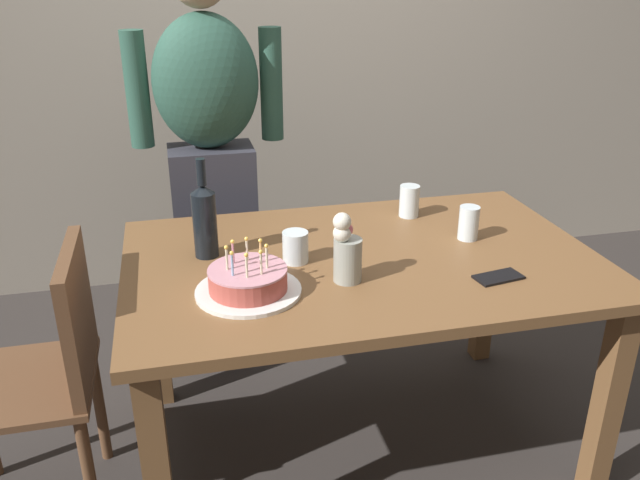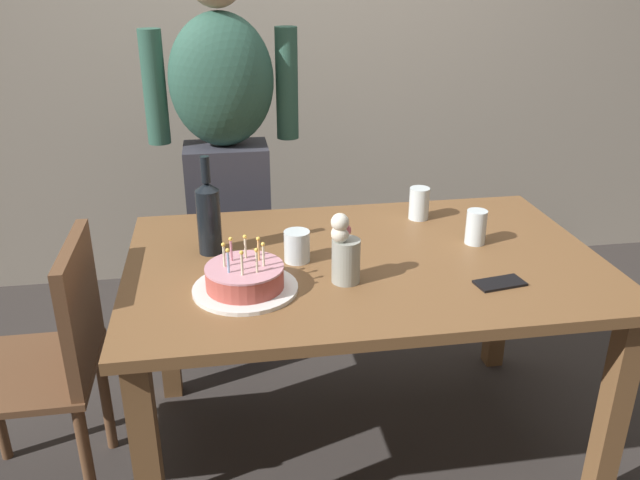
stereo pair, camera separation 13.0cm
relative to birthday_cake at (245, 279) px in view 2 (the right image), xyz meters
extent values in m
plane|color=#332D2B|center=(0.39, 0.16, -0.78)|extent=(10.00, 10.00, 0.00)
cube|color=#9E9384|center=(0.39, 1.71, 0.52)|extent=(5.20, 0.10, 2.60)
cube|color=brown|center=(0.39, 0.16, -0.05)|extent=(1.50, 0.96, 0.03)
cube|color=brown|center=(-0.29, -0.25, -0.42)|extent=(0.07, 0.07, 0.70)
cube|color=brown|center=(1.07, -0.25, -0.42)|extent=(0.07, 0.07, 0.70)
cube|color=brown|center=(-0.29, 0.57, -0.42)|extent=(0.07, 0.07, 0.70)
cube|color=brown|center=(1.07, 0.57, -0.42)|extent=(0.07, 0.07, 0.70)
cylinder|color=white|center=(0.00, 0.00, -0.03)|extent=(0.30, 0.30, 0.01)
cylinder|color=#B24C42|center=(0.00, 0.00, 0.01)|extent=(0.22, 0.22, 0.06)
cylinder|color=#D18E9E|center=(0.00, 0.00, 0.04)|extent=(0.22, 0.22, 0.01)
cylinder|color=beige|center=(0.01, 0.05, 0.07)|extent=(0.01, 0.01, 0.06)
sphere|color=#F9C64C|center=(0.01, 0.05, 0.11)|extent=(0.01, 0.01, 0.01)
cylinder|color=pink|center=(-0.03, 0.04, 0.07)|extent=(0.01, 0.01, 0.06)
sphere|color=#F9C64C|center=(-0.03, 0.04, 0.11)|extent=(0.01, 0.01, 0.01)
cylinder|color=beige|center=(-0.05, 0.01, 0.07)|extent=(0.01, 0.01, 0.06)
sphere|color=#F9C64C|center=(-0.05, 0.01, 0.11)|extent=(0.01, 0.01, 0.01)
cylinder|color=#93B7DB|center=(-0.04, -0.03, 0.07)|extent=(0.01, 0.01, 0.06)
sphere|color=#F9C64C|center=(-0.04, -0.03, 0.11)|extent=(0.01, 0.01, 0.01)
cylinder|color=beige|center=(-0.01, -0.05, 0.07)|extent=(0.01, 0.01, 0.06)
sphere|color=#F9C64C|center=(-0.01, -0.05, 0.11)|extent=(0.01, 0.01, 0.01)
cylinder|color=beige|center=(0.03, -0.04, 0.07)|extent=(0.01, 0.01, 0.06)
sphere|color=#F9C64C|center=(0.03, -0.04, 0.11)|extent=(0.01, 0.01, 0.01)
cylinder|color=beige|center=(0.05, -0.01, 0.07)|extent=(0.01, 0.01, 0.06)
sphere|color=#F9C64C|center=(0.05, -0.01, 0.11)|extent=(0.01, 0.01, 0.01)
cylinder|color=#EAB266|center=(0.04, 0.03, 0.07)|extent=(0.01, 0.01, 0.06)
sphere|color=#F9C64C|center=(0.04, 0.03, 0.11)|extent=(0.01, 0.01, 0.01)
cylinder|color=silver|center=(0.78, 0.22, 0.02)|extent=(0.07, 0.07, 0.12)
cylinder|color=silver|center=(0.17, 0.18, 0.01)|extent=(0.08, 0.08, 0.10)
cylinder|color=silver|center=(0.66, 0.47, 0.02)|extent=(0.07, 0.07, 0.12)
cylinder|color=black|center=(-0.10, 0.28, 0.07)|extent=(0.08, 0.08, 0.21)
cone|color=black|center=(-0.10, 0.28, 0.19)|extent=(0.08, 0.08, 0.03)
cylinder|color=black|center=(-0.10, 0.28, 0.24)|extent=(0.03, 0.03, 0.08)
cube|color=black|center=(0.74, -0.08, -0.03)|extent=(0.15, 0.09, 0.01)
cylinder|color=#999E93|center=(0.30, 0.01, 0.03)|extent=(0.08, 0.08, 0.13)
sphere|color=silver|center=(0.27, 0.01, 0.16)|extent=(0.05, 0.05, 0.05)
sphere|color=silver|center=(0.28, 0.01, 0.12)|extent=(0.05, 0.05, 0.05)
sphere|color=#DB6670|center=(0.27, 0.01, 0.15)|extent=(0.04, 0.04, 0.04)
sphere|color=#DB6670|center=(0.29, 0.01, 0.13)|extent=(0.04, 0.04, 0.04)
cube|color=#33333D|center=(-0.02, 0.93, -0.32)|extent=(0.34, 0.23, 0.92)
ellipsoid|color=#2D5647|center=(-0.02, 0.93, 0.40)|extent=(0.41, 0.27, 0.52)
cylinder|color=#2D5647|center=(0.24, 0.96, 0.38)|extent=(0.09, 0.09, 0.44)
cylinder|color=#2D5647|center=(-0.28, 0.96, 0.38)|extent=(0.09, 0.09, 0.44)
cube|color=brown|center=(-0.67, 0.11, -0.31)|extent=(0.42, 0.42, 0.02)
cube|color=brown|center=(-0.48, 0.11, -0.10)|extent=(0.04, 0.40, 0.40)
cylinder|color=brown|center=(-0.49, 0.29, -0.55)|extent=(0.04, 0.04, 0.45)
cylinder|color=brown|center=(-0.49, -0.07, -0.55)|extent=(0.04, 0.04, 0.45)
camera|label=1|loc=(-0.18, -1.64, 0.84)|focal=36.38mm
camera|label=2|loc=(-0.05, -1.66, 0.84)|focal=36.38mm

